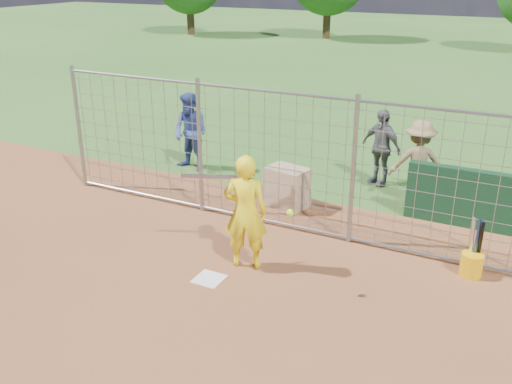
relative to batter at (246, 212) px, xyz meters
The scene contains 11 objects.
ground 1.08m from the batter, 123.22° to the right, with size 100.00×100.00×0.00m, color #2D591E.
home_plate 1.17m from the batter, 114.40° to the right, with size 0.43×0.43×0.02m, color silver.
dugout_wall 4.44m from the batter, 45.41° to the left, with size 2.60×0.20×1.10m, color #11381E.
batter is the anchor object (origin of this frame).
bystander_a 4.80m from the batter, 133.21° to the left, with size 0.88×0.68×1.81m, color navy.
bystander_b 4.66m from the batter, 79.21° to the left, with size 0.99×0.41×1.68m, color #57585C.
bystander_c 4.28m from the batter, 64.76° to the left, with size 1.10×0.63×1.70m, color olive.
equipment_bin 2.61m from the batter, 99.31° to the left, with size 0.80×0.55×0.80m, color tan.
equipment_in_play 0.59m from the batter, 124.58° to the right, with size 1.91×0.46×0.31m.
bucket_with_bats 3.58m from the batter, 21.82° to the left, with size 0.34×0.39×0.98m.
backstop_fence 1.61m from the batter, 100.79° to the left, with size 9.08×0.08×2.60m.
Camera 1 is at (4.10, -6.67, 4.52)m, focal length 40.00 mm.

